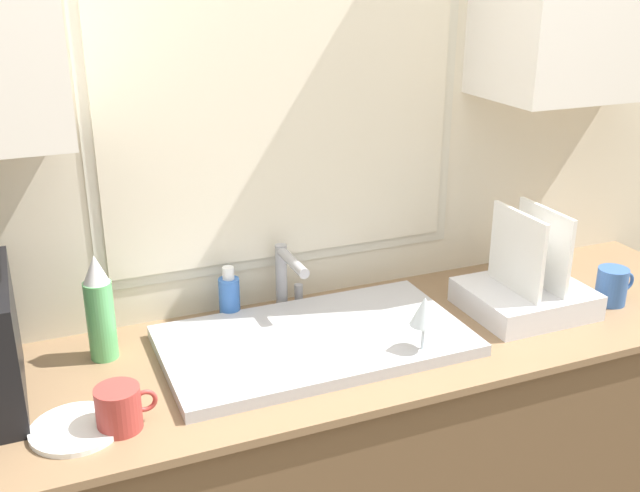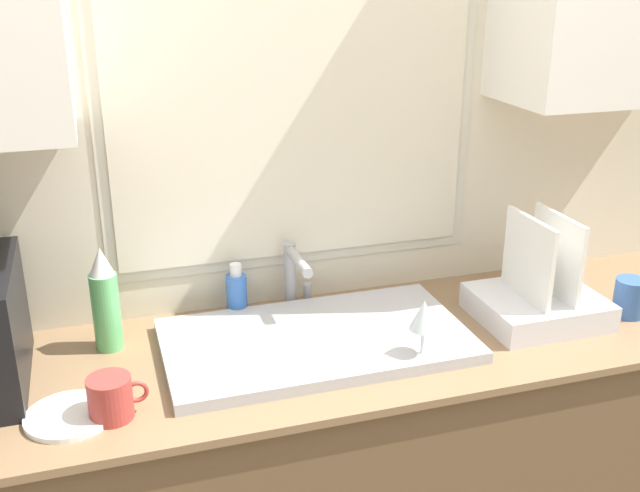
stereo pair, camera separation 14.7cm
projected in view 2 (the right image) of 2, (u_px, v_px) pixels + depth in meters
wall_back at (296, 124)px, 1.95m from camera, size 6.00×0.38×2.60m
sink_basin at (316, 340)px, 1.86m from camera, size 0.75×0.42×0.03m
faucet at (295, 272)px, 2.02m from camera, size 0.08×0.19×0.19m
dish_rack at (538, 299)px, 1.99m from camera, size 0.32×0.27×0.29m
spray_bottle at (105, 301)px, 1.82m from camera, size 0.07×0.07×0.27m
soap_bottle at (237, 294)px, 2.00m from camera, size 0.06×0.06×0.15m
mug_near_sink at (111, 398)px, 1.56m from camera, size 0.13×0.09×0.09m
wine_glass at (424, 318)px, 1.74m from camera, size 0.07×0.07×0.17m
mug_by_rack at (630, 297)px, 2.01m from camera, size 0.12×0.08×0.10m
small_plate at (69, 416)px, 1.57m from camera, size 0.19×0.19×0.01m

